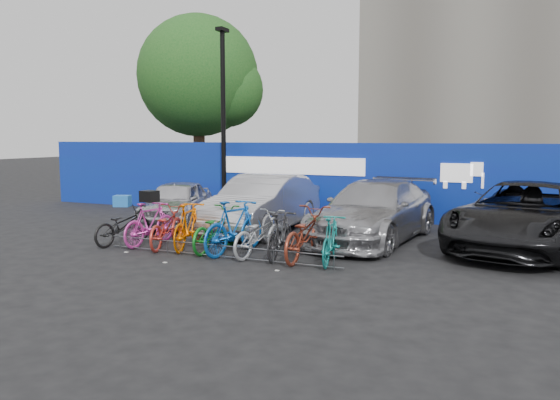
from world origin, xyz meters
The scene contains 21 objects.
ground centered at (0.00, 0.00, 0.00)m, with size 100.00×100.00×0.00m, color black.
hoarding centered at (0.01, 6.00, 1.20)m, with size 22.00×0.18×2.40m.
tree centered at (-6.77, 10.06, 5.07)m, with size 5.40×5.20×7.80m.
lamppost centered at (-3.20, 5.40, 3.27)m, with size 0.25×0.50×6.11m.
bike_rack centered at (0.00, -0.60, 0.16)m, with size 5.60×0.03×0.30m.
car_0 centered at (-3.46, 2.97, 0.65)m, with size 1.54×3.83×1.30m, color silver.
car_1 centered at (-0.50, 2.71, 0.78)m, with size 1.64×4.72×1.55m, color #B2B2B7.
car_2 centered at (2.57, 2.71, 0.75)m, with size 2.09×5.15×1.49m, color #9B9A9F.
car_3 centered at (6.04, 3.00, 0.78)m, with size 2.59×5.62×1.56m, color black.
bike_0 centered at (-2.89, -0.15, 0.46)m, with size 0.61×1.75×0.92m, color black.
bike_1 centered at (-2.20, -0.01, 0.52)m, with size 0.49×1.74×1.05m, color #E53EB7.
bike_2 centered at (-1.70, -0.05, 0.49)m, with size 0.65×1.86×0.98m, color red.
bike_3 centered at (-1.11, -0.03, 0.54)m, with size 0.51×1.80×1.08m, color #F36801.
bike_4 centered at (-0.42, 0.04, 0.50)m, with size 0.67×1.91×1.01m, color #13771E.
bike_5 centered at (0.12, -0.07, 0.61)m, with size 0.57×2.02×1.21m, color blue.
bike_6 centered at (0.71, -0.02, 0.49)m, with size 0.65×1.86×0.98m, color #A9ACB1.
bike_7 centered at (1.23, -0.07, 0.50)m, with size 0.47×1.67×1.00m, color #262628.
bike_8 centered at (1.75, 0.03, 0.55)m, with size 0.73×2.08×1.09m, color maroon.
bike_9 centered at (2.38, -0.14, 0.50)m, with size 0.47×1.65×0.99m, color #137F7B.
cargo_crate centered at (-2.89, -0.15, 1.05)m, with size 0.37×0.28×0.27m, color blue.
cargo_topcase centered at (-2.20, -0.01, 1.18)m, with size 0.36×0.33×0.27m, color black.
Camera 1 is at (5.77, -10.59, 2.58)m, focal length 35.00 mm.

